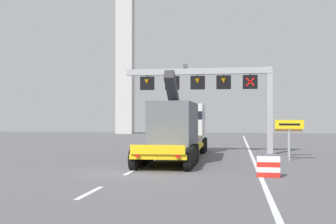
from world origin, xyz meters
name	(u,v)px	position (x,y,z in m)	size (l,w,h in m)	color
ground	(129,172)	(0.00, 0.00, 0.00)	(112.00, 112.00, 0.00)	#5B5B60
lane_markings	(175,149)	(0.11, 14.84, 0.01)	(0.20, 44.27, 0.01)	silver
edge_line_right	(251,153)	(6.20, 12.00, 0.01)	(0.20, 63.00, 0.01)	silver
overhead_lane_gantry	(214,84)	(3.54, 10.83, 5.04)	(10.88, 0.90, 6.54)	#9EA0A5
heavy_haul_truck_yellow	(180,127)	(1.43, 7.92, 1.99)	(3.02, 14.06, 5.30)	yellow
exit_sign_yellow	(289,129)	(8.35, 6.69, 1.92)	(1.72, 0.15, 2.48)	#9EA0A5
tourist_info_sign_brown	(289,131)	(8.60, 9.28, 1.73)	(1.79, 0.15, 2.23)	#9EA0A5
crash_barrier_striped	(268,167)	(6.53, -0.91, 0.45)	(1.02, 0.53, 0.90)	red
bridge_pylon_distant	(125,12)	(-13.24, 49.38, 20.45)	(9.00, 2.00, 40.11)	#B7B7B2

